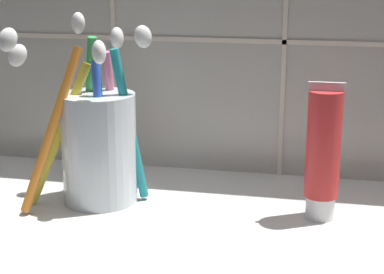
% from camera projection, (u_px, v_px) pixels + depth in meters
% --- Properties ---
extents(sink_counter, '(0.78, 0.31, 0.02)m').
position_uv_depth(sink_counter, '(245.00, 233.00, 0.60)').
color(sink_counter, silver).
rests_on(sink_counter, ground).
extents(toothbrush_cup, '(0.14, 0.12, 0.19)m').
position_uv_depth(toothbrush_cup, '(98.00, 142.00, 0.64)').
color(toothbrush_cup, silver).
rests_on(toothbrush_cup, sink_counter).
extents(toothpaste_tube, '(0.03, 0.03, 0.13)m').
position_uv_depth(toothpaste_tube, '(323.00, 153.00, 0.60)').
color(toothpaste_tube, white).
rests_on(toothpaste_tube, sink_counter).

